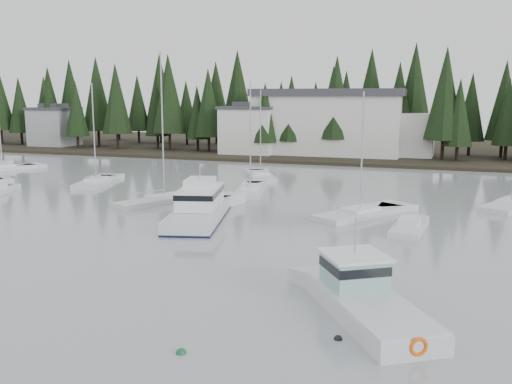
{
  "coord_description": "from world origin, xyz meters",
  "views": [
    {
      "loc": [
        15.38,
        -12.94,
        10.26
      ],
      "look_at": [
        0.21,
        30.34,
        2.5
      ],
      "focal_mm": 40.0,
      "sensor_mm": 36.0,
      "label": 1
    }
  ],
  "objects_px": {
    "house_far_west": "(54,126)",
    "runabout_1": "(409,229)",
    "harbor_inn": "(341,123)",
    "sailboat_6": "(511,207)",
    "sailboat_4": "(360,215)",
    "sailboat_7": "(260,177)",
    "sailboat_0": "(250,192)",
    "sailboat_1": "(96,183)",
    "sailboat_9": "(3,170)",
    "cabin_cruiser_center": "(200,210)",
    "house_west": "(250,129)",
    "sailboat_8": "(164,201)",
    "lobster_boat_teal": "(365,303)"
  },
  "relations": [
    {
      "from": "sailboat_1",
      "to": "sailboat_6",
      "type": "bearing_deg",
      "value": -103.8
    },
    {
      "from": "house_west",
      "to": "house_far_west",
      "type": "height_order",
      "value": "house_west"
    },
    {
      "from": "house_far_west",
      "to": "sailboat_6",
      "type": "xyz_separation_m",
      "value": [
        80.59,
        -36.91,
        -4.33
      ]
    },
    {
      "from": "cabin_cruiser_center",
      "to": "sailboat_1",
      "type": "relative_size",
      "value": 1.05
    },
    {
      "from": "house_west",
      "to": "house_far_west",
      "type": "xyz_separation_m",
      "value": [
        -42.0,
        2.0,
        -0.25
      ]
    },
    {
      "from": "sailboat_7",
      "to": "sailboat_9",
      "type": "distance_m",
      "value": 36.8
    },
    {
      "from": "house_far_west",
      "to": "sailboat_6",
      "type": "bearing_deg",
      "value": -24.6
    },
    {
      "from": "sailboat_7",
      "to": "sailboat_9",
      "type": "relative_size",
      "value": 0.87
    },
    {
      "from": "house_west",
      "to": "sailboat_7",
      "type": "bearing_deg",
      "value": -67.08
    },
    {
      "from": "lobster_boat_teal",
      "to": "sailboat_6",
      "type": "distance_m",
      "value": 32.32
    },
    {
      "from": "sailboat_4",
      "to": "sailboat_7",
      "type": "xyz_separation_m",
      "value": [
        -15.71,
        19.34,
        0.0
      ]
    },
    {
      "from": "sailboat_8",
      "to": "sailboat_0",
      "type": "bearing_deg",
      "value": -9.45
    },
    {
      "from": "sailboat_9",
      "to": "sailboat_1",
      "type": "bearing_deg",
      "value": -82.39
    },
    {
      "from": "sailboat_9",
      "to": "cabin_cruiser_center",
      "type": "bearing_deg",
      "value": -91.43
    },
    {
      "from": "sailboat_1",
      "to": "sailboat_9",
      "type": "xyz_separation_m",
      "value": [
        -19.9,
        6.46,
        0.0
      ]
    },
    {
      "from": "harbor_inn",
      "to": "sailboat_6",
      "type": "relative_size",
      "value": 2.24
    },
    {
      "from": "lobster_boat_teal",
      "to": "sailboat_1",
      "type": "height_order",
      "value": "sailboat_1"
    },
    {
      "from": "sailboat_0",
      "to": "sailboat_1",
      "type": "xyz_separation_m",
      "value": [
        -19.15,
        -0.52,
        0.0
      ]
    },
    {
      "from": "house_west",
      "to": "runabout_1",
      "type": "relative_size",
      "value": 1.44
    },
    {
      "from": "house_far_west",
      "to": "sailboat_7",
      "type": "relative_size",
      "value": 0.74
    },
    {
      "from": "house_far_west",
      "to": "runabout_1",
      "type": "height_order",
      "value": "house_far_west"
    },
    {
      "from": "harbor_inn",
      "to": "runabout_1",
      "type": "distance_m",
      "value": 53.57
    },
    {
      "from": "sailboat_0",
      "to": "sailboat_1",
      "type": "height_order",
      "value": "sailboat_0"
    },
    {
      "from": "house_west",
      "to": "lobster_boat_teal",
      "type": "bearing_deg",
      "value": -65.73
    },
    {
      "from": "house_far_west",
      "to": "sailboat_6",
      "type": "height_order",
      "value": "sailboat_6"
    },
    {
      "from": "sailboat_1",
      "to": "sailboat_9",
      "type": "bearing_deg",
      "value": 57.4
    },
    {
      "from": "house_west",
      "to": "lobster_boat_teal",
      "type": "relative_size",
      "value": 1.02
    },
    {
      "from": "house_west",
      "to": "sailboat_1",
      "type": "xyz_separation_m",
      "value": [
        -6.36,
        -35.55,
        -4.59
      ]
    },
    {
      "from": "sailboat_1",
      "to": "sailboat_8",
      "type": "bearing_deg",
      "value": -135.12
    },
    {
      "from": "house_west",
      "to": "cabin_cruiser_center",
      "type": "height_order",
      "value": "house_west"
    },
    {
      "from": "sailboat_0",
      "to": "sailboat_1",
      "type": "distance_m",
      "value": 19.16
    },
    {
      "from": "house_far_west",
      "to": "sailboat_1",
      "type": "xyz_separation_m",
      "value": [
        35.64,
        -37.55,
        -4.34
      ]
    },
    {
      "from": "sailboat_4",
      "to": "cabin_cruiser_center",
      "type": "bearing_deg",
      "value": 144.91
    },
    {
      "from": "harbor_inn",
      "to": "sailboat_4",
      "type": "bearing_deg",
      "value": -76.92
    },
    {
      "from": "harbor_inn",
      "to": "runabout_1",
      "type": "height_order",
      "value": "harbor_inn"
    },
    {
      "from": "sailboat_6",
      "to": "harbor_inn",
      "type": "bearing_deg",
      "value": 56.04
    },
    {
      "from": "house_west",
      "to": "cabin_cruiser_center",
      "type": "distance_m",
      "value": 51.27
    },
    {
      "from": "sailboat_4",
      "to": "sailboat_9",
      "type": "xyz_separation_m",
      "value": [
        -52.18,
        14.4,
        0.02
      ]
    },
    {
      "from": "house_west",
      "to": "sailboat_9",
      "type": "bearing_deg",
      "value": -132.08
    },
    {
      "from": "sailboat_9",
      "to": "lobster_boat_teal",
      "type": "bearing_deg",
      "value": -97.78
    },
    {
      "from": "sailboat_6",
      "to": "sailboat_8",
      "type": "height_order",
      "value": "sailboat_8"
    },
    {
      "from": "house_far_west",
      "to": "runabout_1",
      "type": "xyz_separation_m",
      "value": [
        72.38,
        -49.68,
        -4.27
      ]
    },
    {
      "from": "house_far_west",
      "to": "sailboat_4",
      "type": "xyz_separation_m",
      "value": [
        67.93,
        -45.48,
        -4.35
      ]
    },
    {
      "from": "sailboat_7",
      "to": "sailboat_8",
      "type": "xyz_separation_m",
      "value": [
        -3.34,
        -19.19,
        0.03
      ]
    },
    {
      "from": "sailboat_8",
      "to": "sailboat_4",
      "type": "bearing_deg",
      "value": -64.42
    },
    {
      "from": "house_far_west",
      "to": "sailboat_8",
      "type": "xyz_separation_m",
      "value": [
        48.87,
        -45.34,
        -4.32
      ]
    },
    {
      "from": "house_far_west",
      "to": "sailboat_8",
      "type": "relative_size",
      "value": 0.57
    },
    {
      "from": "house_west",
      "to": "sailboat_7",
      "type": "relative_size",
      "value": 0.83
    },
    {
      "from": "lobster_boat_teal",
      "to": "sailboat_9",
      "type": "height_order",
      "value": "sailboat_9"
    },
    {
      "from": "sailboat_6",
      "to": "sailboat_0",
      "type": "bearing_deg",
      "value": 114.68
    }
  ]
}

